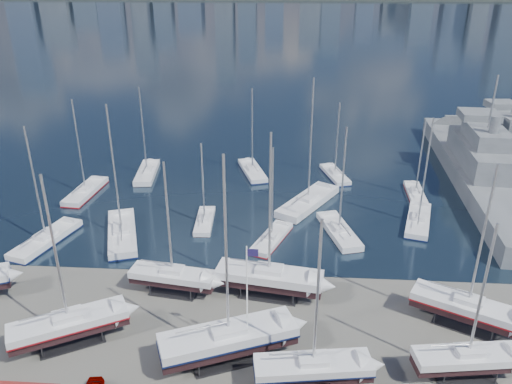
{
  "coord_description": "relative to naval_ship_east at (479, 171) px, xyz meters",
  "views": [
    {
      "loc": [
        4.82,
        -46.79,
        31.06
      ],
      "look_at": [
        1.08,
        8.0,
        6.47
      ],
      "focal_mm": 35.0,
      "sensor_mm": 36.0,
      "label": 1
    }
  ],
  "objects": [
    {
      "name": "sailboat_moored_5",
      "position": [
        -36.28,
        0.74,
        -1.37
      ],
      "size": [
        5.71,
        10.32,
        14.87
      ],
      "rotation": [
        0.0,
        0.0,
        1.88
      ],
      "color": "black",
      "rests_on": "water"
    },
    {
      "name": "sailboat_moored_6",
      "position": [
        -32.18,
        -21.68,
        -1.37
      ],
      "size": [
        5.33,
        8.95,
        12.93
      ],
      "rotation": [
        0.0,
        0.0,
        1.21
      ],
      "color": "black",
      "rests_on": "water"
    },
    {
      "name": "sailboat_cradle_1",
      "position": [
        -49.55,
        -41.39,
        0.42
      ],
      "size": [
        10.36,
        7.52,
        16.55
      ],
      "rotation": [
        0.0,
        0.0,
        0.51
      ],
      "color": "#2D2D33",
      "rests_on": "ground"
    },
    {
      "name": "sailboat_moored_0",
      "position": [
        -60.04,
        -23.98,
        -1.37
      ],
      "size": [
        5.69,
        10.91,
        15.71
      ],
      "rotation": [
        0.0,
        0.0,
        1.3
      ],
      "color": "black",
      "rests_on": "water"
    },
    {
      "name": "water",
      "position": [
        -35.25,
        270.83,
        -1.82
      ],
      "size": [
        1400.0,
        600.0,
        0.4
      ],
      "primitive_type": "cube",
      "color": "#182A38",
      "rests_on": "ground"
    },
    {
      "name": "sailboat_cradle_2",
      "position": [
        -42.0,
        -33.15,
        0.33
      ],
      "size": [
        9.2,
        3.85,
        14.67
      ],
      "rotation": [
        0.0,
        0.0,
        -0.16
      ],
      "color": "#2D2D33",
      "rests_on": "ground"
    },
    {
      "name": "sailboat_moored_3",
      "position": [
        -51.12,
        -21.85,
        -1.36
      ],
      "size": [
        7.04,
        12.46,
        17.97
      ],
      "rotation": [
        0.0,
        0.0,
        1.9
      ],
      "color": "black",
      "rests_on": "water"
    },
    {
      "name": "sailboat_moored_8",
      "position": [
        -22.72,
        0.18,
        -1.37
      ],
      "size": [
        4.7,
        8.93,
        12.86
      ],
      "rotation": [
        0.0,
        0.0,
        1.85
      ],
      "color": "black",
      "rests_on": "water"
    },
    {
      "name": "sailboat_moored_11",
      "position": [
        -11.26,
        -6.54,
        -1.37
      ],
      "size": [
        2.7,
        8.28,
        12.23
      ],
      "rotation": [
        0.0,
        0.0,
        1.52
      ],
      "color": "black",
      "rests_on": "water"
    },
    {
      "name": "sailboat_moored_9",
      "position": [
        -23.69,
        -19.26,
        -1.35
      ],
      "size": [
        5.35,
        10.26,
        14.92
      ],
      "rotation": [
        0.0,
        0.0,
        1.85
      ],
      "color": "black",
      "rests_on": "water"
    },
    {
      "name": "sailboat_moored_1",
      "position": [
        -60.72,
        -9.34,
        -1.37
      ],
      "size": [
        3.71,
        10.36,
        15.18
      ],
      "rotation": [
        0.0,
        0.0,
        1.48
      ],
      "color": "black",
      "rests_on": "water"
    },
    {
      "name": "sailboat_cradle_7",
      "position": [
        -15.34,
        -43.27,
        0.32
      ],
      "size": [
        9.03,
        3.64,
        14.44
      ],
      "rotation": [
        0.0,
        0.0,
        0.14
      ],
      "color": "#2D2D33",
      "rests_on": "ground"
    },
    {
      "name": "naval_ship_east",
      "position": [
        0.0,
        0.0,
        0.0
      ],
      "size": [
        12.1,
        53.6,
        18.78
      ],
      "rotation": [
        0.0,
        0.0,
        1.5
      ],
      "color": "slate",
      "rests_on": "water"
    },
    {
      "name": "sailboat_cradle_5",
      "position": [
        -27.98,
        -45.22,
        0.36
      ],
      "size": [
        9.76,
        3.99,
        15.36
      ],
      "rotation": [
        0.0,
        0.0,
        0.14
      ],
      "color": "#2D2D33",
      "rests_on": "ground"
    },
    {
      "name": "sailboat_moored_10",
      "position": [
        -12.87,
        -15.59,
        -1.37
      ],
      "size": [
        5.54,
        10.56,
        15.2
      ],
      "rotation": [
        0.0,
        0.0,
        1.29
      ],
      "color": "black",
      "rests_on": "water"
    },
    {
      "name": "sailboat_cradle_3",
      "position": [
        -35.07,
        -42.48,
        0.55
      ],
      "size": [
        12.24,
        7.62,
        18.95
      ],
      "rotation": [
        0.0,
        0.0,
        0.39
      ],
      "color": "#2D2D33",
      "rests_on": "ground"
    },
    {
      "name": "flagpole",
      "position": [
        -33.42,
        -42.13,
        4.71
      ],
      "size": [
        0.99,
        0.12,
        11.18
      ],
      "color": "white",
      "rests_on": "ground"
    },
    {
      "name": "sailboat_moored_2",
      "position": [
        -53.51,
        -1.24,
        -1.35
      ],
      "size": [
        3.91,
        10.37,
        15.29
      ],
      "rotation": [
        0.0,
        0.0,
        1.68
      ],
      "color": "black",
      "rests_on": "water"
    },
    {
      "name": "sailboat_moored_4",
      "position": [
        -41.28,
        -17.54,
        -1.35
      ],
      "size": [
        2.62,
        7.91,
        11.77
      ],
      "rotation": [
        0.0,
        0.0,
        1.63
      ],
      "color": "black",
      "rests_on": "water"
    },
    {
      "name": "sailboat_cradle_4",
      "position": [
        -32.03,
        -32.91,
        0.49
      ],
      "size": [
        11.27,
        4.79,
        17.68
      ],
      "rotation": [
        0.0,
        0.0,
        -0.16
      ],
      "color": "#2D2D33",
      "rests_on": "ground"
    },
    {
      "name": "sailboat_moored_7",
      "position": [
        -27.38,
        -10.93,
        -1.35
      ],
      "size": [
        9.52,
        12.72,
        19.15
      ],
      "rotation": [
        0.0,
        0.0,
        1.04
      ],
      "color": "black",
      "rests_on": "water"
    },
    {
      "name": "naval_ship_west",
      "position": [
        7.74,
        10.66,
        -0.01
      ],
      "size": [
        9.32,
        42.53,
        17.8
      ],
      "rotation": [
        0.0,
        0.0,
        1.63
      ],
      "color": "slate",
      "rests_on": "water"
    },
    {
      "name": "ground",
      "position": [
        -35.25,
        -39.17,
        -1.67
      ],
      "size": [
        1400.0,
        1400.0,
        0.0
      ],
      "primitive_type": "plane",
      "color": "#605E59",
      "rests_on": "ground"
    },
    {
      "name": "sailboat_cradle_6",
      "position": [
        -13.27,
        -36.6,
        0.42
      ],
      "size": [
        10.39,
        7.3,
        16.5
      ],
      "rotation": [
        0.0,
        0.0,
        -0.48
      ],
      "color": "#2D2D33",
      "rests_on": "ground"
    }
  ]
}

